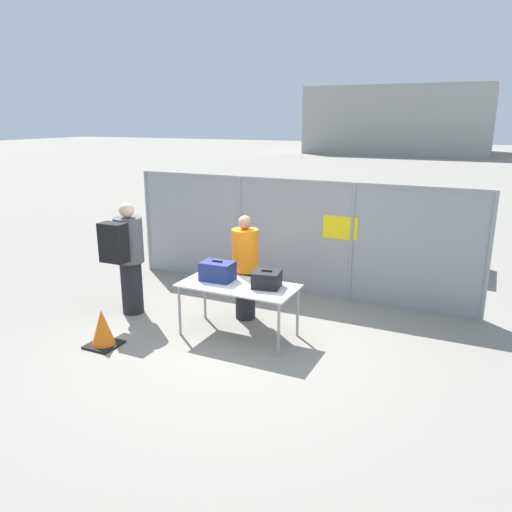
{
  "coord_description": "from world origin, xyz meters",
  "views": [
    {
      "loc": [
        3.13,
        -5.76,
        3.07
      ],
      "look_at": [
        0.0,
        0.8,
        1.05
      ],
      "focal_mm": 35.0,
      "sensor_mm": 36.0,
      "label": 1
    }
  ],
  "objects_px": {
    "suitcase_navy": "(218,271)",
    "inspection_table": "(238,289)",
    "utility_trailer": "(406,248)",
    "traffic_cone": "(103,329)",
    "traveler_hooded": "(127,255)",
    "security_worker_near": "(245,266)",
    "suitcase_black": "(267,279)"
  },
  "relations": [
    {
      "from": "suitcase_navy",
      "to": "utility_trailer",
      "type": "relative_size",
      "value": 0.13
    },
    {
      "from": "suitcase_black",
      "to": "traveler_hooded",
      "type": "height_order",
      "value": "traveler_hooded"
    },
    {
      "from": "suitcase_black",
      "to": "traffic_cone",
      "type": "bearing_deg",
      "value": -147.99
    },
    {
      "from": "suitcase_black",
      "to": "utility_trailer",
      "type": "distance_m",
      "value": 4.81
    },
    {
      "from": "suitcase_black",
      "to": "traveler_hooded",
      "type": "xyz_separation_m",
      "value": [
        -2.37,
        -0.1,
        0.1
      ]
    },
    {
      "from": "utility_trailer",
      "to": "traffic_cone",
      "type": "distance_m",
      "value": 6.63
    },
    {
      "from": "suitcase_navy",
      "to": "inspection_table",
      "type": "bearing_deg",
      "value": -9.41
    },
    {
      "from": "inspection_table",
      "to": "suitcase_black",
      "type": "xyz_separation_m",
      "value": [
        0.41,
        0.08,
        0.17
      ]
    },
    {
      "from": "traveler_hooded",
      "to": "utility_trailer",
      "type": "xyz_separation_m",
      "value": [
        3.54,
        4.74,
        -0.6
      ]
    },
    {
      "from": "suitcase_navy",
      "to": "security_worker_near",
      "type": "distance_m",
      "value": 0.6
    },
    {
      "from": "traveler_hooded",
      "to": "security_worker_near",
      "type": "height_order",
      "value": "traveler_hooded"
    },
    {
      "from": "suitcase_navy",
      "to": "utility_trailer",
      "type": "bearing_deg",
      "value": 67.31
    },
    {
      "from": "suitcase_black",
      "to": "utility_trailer",
      "type": "height_order",
      "value": "suitcase_black"
    },
    {
      "from": "suitcase_black",
      "to": "security_worker_near",
      "type": "height_order",
      "value": "security_worker_near"
    },
    {
      "from": "security_worker_near",
      "to": "utility_trailer",
      "type": "relative_size",
      "value": 0.46
    },
    {
      "from": "utility_trailer",
      "to": "traffic_cone",
      "type": "bearing_deg",
      "value": -118.01
    },
    {
      "from": "security_worker_near",
      "to": "utility_trailer",
      "type": "distance_m",
      "value": 4.49
    },
    {
      "from": "inspection_table",
      "to": "suitcase_black",
      "type": "bearing_deg",
      "value": 11.8
    },
    {
      "from": "inspection_table",
      "to": "suitcase_navy",
      "type": "distance_m",
      "value": 0.42
    },
    {
      "from": "suitcase_navy",
      "to": "traveler_hooded",
      "type": "relative_size",
      "value": 0.27
    },
    {
      "from": "suitcase_black",
      "to": "traffic_cone",
      "type": "xyz_separation_m",
      "value": [
        -1.94,
        -1.21,
        -0.64
      ]
    },
    {
      "from": "inspection_table",
      "to": "traveler_hooded",
      "type": "relative_size",
      "value": 0.93
    },
    {
      "from": "inspection_table",
      "to": "traveler_hooded",
      "type": "bearing_deg",
      "value": -179.53
    },
    {
      "from": "security_worker_near",
      "to": "traffic_cone",
      "type": "xyz_separation_m",
      "value": [
        -1.33,
        -1.76,
        -0.61
      ]
    },
    {
      "from": "suitcase_navy",
      "to": "traffic_cone",
      "type": "xyz_separation_m",
      "value": [
        -1.16,
        -1.19,
        -0.67
      ]
    },
    {
      "from": "traveler_hooded",
      "to": "security_worker_near",
      "type": "distance_m",
      "value": 1.88
    },
    {
      "from": "suitcase_navy",
      "to": "utility_trailer",
      "type": "distance_m",
      "value": 5.08
    },
    {
      "from": "suitcase_black",
      "to": "suitcase_navy",
      "type": "bearing_deg",
      "value": -178.27
    },
    {
      "from": "inspection_table",
      "to": "suitcase_black",
      "type": "relative_size",
      "value": 3.9
    },
    {
      "from": "suitcase_navy",
      "to": "security_worker_near",
      "type": "relative_size",
      "value": 0.29
    },
    {
      "from": "inspection_table",
      "to": "traffic_cone",
      "type": "height_order",
      "value": "inspection_table"
    },
    {
      "from": "utility_trailer",
      "to": "suitcase_black",
      "type": "bearing_deg",
      "value": -104.19
    }
  ]
}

